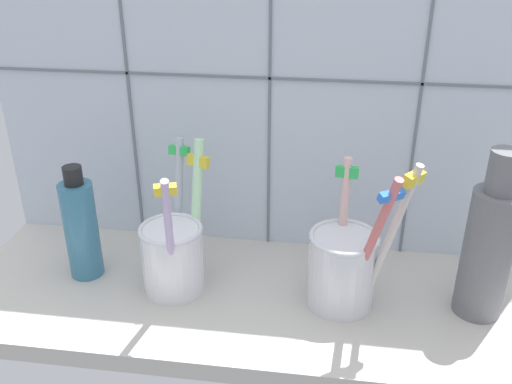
# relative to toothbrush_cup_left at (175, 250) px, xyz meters

# --- Properties ---
(counter_slab) EXTENTS (0.64, 0.22, 0.02)m
(counter_slab) POSITION_rel_toothbrush_cup_left_xyz_m (0.09, -0.00, -0.05)
(counter_slab) COLOR #BCB7AD
(counter_slab) RESTS_ON ground
(tile_wall_back) EXTENTS (0.64, 0.02, 0.45)m
(tile_wall_back) POSITION_rel_toothbrush_cup_left_xyz_m (0.09, 0.12, 0.16)
(tile_wall_back) COLOR silver
(tile_wall_back) RESTS_ON ground
(toothbrush_cup_left) EXTENTS (0.07, 0.13, 0.16)m
(toothbrush_cup_left) POSITION_rel_toothbrush_cup_left_xyz_m (0.00, 0.00, 0.00)
(toothbrush_cup_left) COLOR white
(toothbrush_cup_left) RESTS_ON counter_slab
(toothbrush_cup_right) EXTENTS (0.10, 0.10, 0.18)m
(toothbrush_cup_right) POSITION_rel_toothbrush_cup_left_xyz_m (0.18, -0.00, 0.00)
(toothbrush_cup_right) COLOR silver
(toothbrush_cup_right) RESTS_ON counter_slab
(ceramic_vase) EXTENTS (0.05, 0.05, 0.18)m
(ceramic_vase) POSITION_rel_toothbrush_cup_left_xyz_m (0.31, 0.00, 0.03)
(ceramic_vase) COLOR slate
(ceramic_vase) RESTS_ON counter_slab
(soap_bottle) EXTENTS (0.04, 0.04, 0.13)m
(soap_bottle) POSITION_rel_toothbrush_cup_left_xyz_m (-0.11, 0.01, 0.01)
(soap_bottle) COLOR teal
(soap_bottle) RESTS_ON counter_slab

